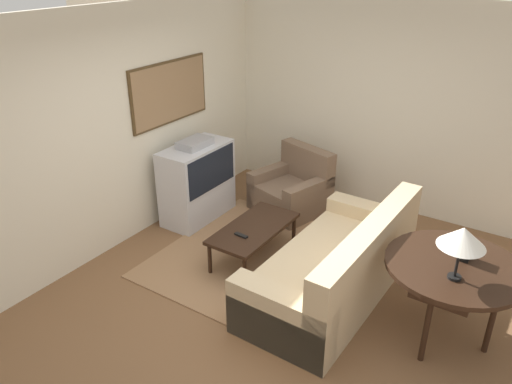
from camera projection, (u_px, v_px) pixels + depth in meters
ground_plane at (273, 299)px, 5.03m from camera, size 12.00×12.00×0.00m
wall_back at (112, 133)px, 5.51m from camera, size 12.00×0.10×2.70m
wall_right at (382, 107)px, 6.42m from camera, size 0.06×12.00×2.70m
area_rug at (251, 256)px, 5.74m from camera, size 2.22×1.87×0.01m
tv at (197, 182)px, 6.37m from camera, size 0.98×0.50×1.08m
couch at (337, 268)px, 4.99m from camera, size 2.19×1.04×0.91m
armchair at (292, 191)px, 6.66m from camera, size 1.01×1.04×0.84m
coffee_table at (254, 230)px, 5.55m from camera, size 1.12×0.55×0.41m
console_table at (454, 271)px, 4.26m from camera, size 1.16×1.16×0.77m
table_lamp at (463, 238)px, 3.89m from camera, size 0.38×0.38×0.47m
mantel_clock at (466, 249)px, 4.27m from camera, size 0.13×0.10×0.19m
remote at (241, 235)px, 5.35m from camera, size 0.06×0.16×0.02m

